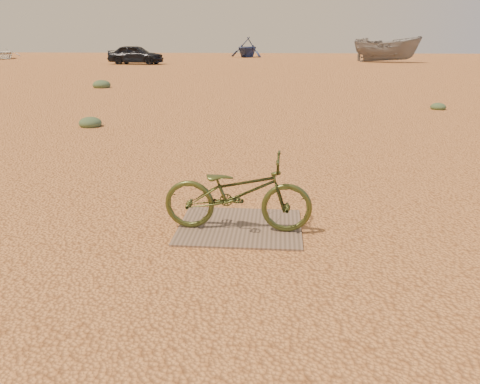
# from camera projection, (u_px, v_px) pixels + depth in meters

# --- Properties ---
(ground) EXTENTS (120.00, 120.00, 0.00)m
(ground) POSITION_uv_depth(u_px,v_px,m) (191.00, 230.00, 5.26)
(ground) COLOR #E09350
(ground) RESTS_ON ground
(plywood_board) EXTENTS (1.39, 1.15, 0.02)m
(plywood_board) POSITION_uv_depth(u_px,v_px,m) (240.00, 227.00, 5.34)
(plywood_board) COLOR #7A6350
(plywood_board) RESTS_ON ground
(bicycle) EXTENTS (1.64, 0.60, 0.86)m
(bicycle) POSITION_uv_depth(u_px,v_px,m) (238.00, 193.00, 5.12)
(bicycle) COLOR #3E4920
(bicycle) RESTS_ON plywood_board
(car) EXTENTS (4.47, 2.21, 1.47)m
(car) POSITION_uv_depth(u_px,v_px,m) (136.00, 55.00, 36.85)
(car) COLOR black
(car) RESTS_ON ground
(boat_near_left) EXTENTS (5.26, 5.92, 1.01)m
(boat_near_left) POSITION_uv_depth(u_px,v_px,m) (0.00, 53.00, 45.79)
(boat_near_left) COLOR white
(boat_near_left) RESTS_ON ground
(boat_far_left) EXTENTS (4.50, 4.82, 2.06)m
(boat_far_left) POSITION_uv_depth(u_px,v_px,m) (247.00, 47.00, 49.23)
(boat_far_left) COLOR navy
(boat_far_left) RESTS_ON ground
(boat_mid_right) EXTENTS (5.85, 3.79, 2.12)m
(boat_mid_right) POSITION_uv_depth(u_px,v_px,m) (387.00, 49.00, 39.30)
(boat_mid_right) COLOR slate
(boat_mid_right) RESTS_ON ground
(kale_a) EXTENTS (0.55, 0.55, 0.30)m
(kale_a) POSITION_uv_depth(u_px,v_px,m) (91.00, 126.00, 11.36)
(kale_a) COLOR #4B6A44
(kale_a) RESTS_ON ground
(kale_b) EXTENTS (0.45, 0.45, 0.25)m
(kale_b) POSITION_uv_depth(u_px,v_px,m) (438.00, 109.00, 14.04)
(kale_b) COLOR #4B6A44
(kale_b) RESTS_ON ground
(kale_c) EXTENTS (0.75, 0.75, 0.41)m
(kale_c) POSITION_uv_depth(u_px,v_px,m) (102.00, 88.00, 20.00)
(kale_c) COLOR #4B6A44
(kale_c) RESTS_ON ground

